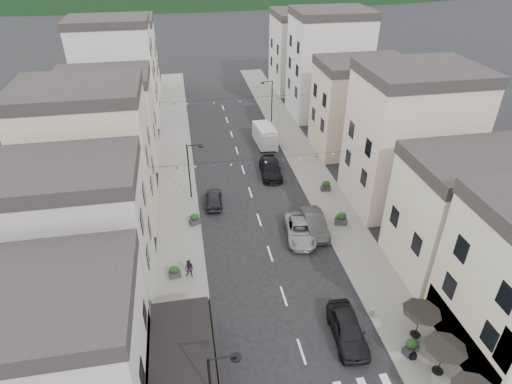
% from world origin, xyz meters
% --- Properties ---
extents(sidewalk_left, '(4.00, 76.00, 0.12)m').
position_xyz_m(sidewalk_left, '(-7.50, 32.00, 0.06)').
color(sidewalk_left, slate).
rests_on(sidewalk_left, ground).
extents(sidewalk_right, '(4.00, 76.00, 0.12)m').
position_xyz_m(sidewalk_right, '(7.50, 32.00, 0.06)').
color(sidewalk_right, slate).
rests_on(sidewalk_right, ground).
extents(boutique_building, '(12.00, 8.00, 8.00)m').
position_xyz_m(boutique_building, '(-15.50, 5.00, 4.00)').
color(boutique_building, '#A5A297').
rests_on(boutique_building, ground).
extents(boutique_awning, '(3.77, 7.50, 3.28)m').
position_xyz_m(boutique_awning, '(-7.25, 5.00, 3.11)').
color(boutique_awning, black).
rests_on(boutique_awning, ground).
extents(buildings_row_left, '(10.20, 54.16, 14.00)m').
position_xyz_m(buildings_row_left, '(-14.50, 37.75, 6.12)').
color(buildings_row_left, '#A5A297').
rests_on(buildings_row_left, ground).
extents(buildings_row_right, '(10.20, 54.16, 14.50)m').
position_xyz_m(buildings_row_right, '(14.50, 36.59, 6.32)').
color(buildings_row_right, beige).
rests_on(buildings_row_right, ground).
extents(cafe_terrace, '(2.50, 8.10, 2.53)m').
position_xyz_m(cafe_terrace, '(7.70, 2.80, 2.36)').
color(cafe_terrace, black).
rests_on(cafe_terrace, ground).
extents(streetlamp_left_far, '(1.70, 0.56, 6.00)m').
position_xyz_m(streetlamp_left_far, '(-5.82, 26.00, 3.70)').
color(streetlamp_left_far, black).
rests_on(streetlamp_left_far, ground).
extents(streetlamp_right_far, '(1.70, 0.56, 6.00)m').
position_xyz_m(streetlamp_right_far, '(5.82, 44.00, 3.70)').
color(streetlamp_right_far, black).
rests_on(streetlamp_right_far, ground).
extents(bollards, '(11.66, 10.26, 0.60)m').
position_xyz_m(bollards, '(0.00, 5.50, 0.42)').
color(bollards, gray).
rests_on(bollards, ground).
extents(bunting_near, '(19.00, 0.28, 0.62)m').
position_xyz_m(bunting_near, '(0.00, 22.00, 5.65)').
color(bunting_near, black).
rests_on(bunting_near, ground).
extents(bunting_far, '(19.00, 0.28, 0.62)m').
position_xyz_m(bunting_far, '(0.00, 38.00, 5.65)').
color(bunting_far, black).
rests_on(bunting_far, ground).
extents(parked_car_a, '(2.29, 5.03, 1.67)m').
position_xyz_m(parked_car_a, '(3.27, 6.53, 0.84)').
color(parked_car_a, black).
rests_on(parked_car_a, ground).
extents(parked_car_b, '(1.89, 5.01, 1.63)m').
position_xyz_m(parked_car_b, '(4.60, 18.45, 0.82)').
color(parked_car_b, '#333335').
rests_on(parked_car_b, ground).
extents(parked_car_c, '(3.08, 5.53, 1.46)m').
position_xyz_m(parked_car_c, '(3.06, 17.79, 0.73)').
color(parked_car_c, gray).
rests_on(parked_car_c, ground).
extents(parked_car_d, '(2.64, 5.59, 1.57)m').
position_xyz_m(parked_car_d, '(2.87, 29.39, 0.79)').
color(parked_car_d, black).
rests_on(parked_car_d, ground).
extents(parked_car_e, '(1.95, 4.11, 1.36)m').
position_xyz_m(parked_car_e, '(-3.95, 24.40, 0.68)').
color(parked_car_e, black).
rests_on(parked_car_e, ground).
extents(delivery_van, '(2.39, 5.34, 2.50)m').
position_xyz_m(delivery_van, '(3.80, 37.24, 1.23)').
color(delivery_van, silver).
rests_on(delivery_van, ground).
extents(pedestrian_a, '(0.80, 0.74, 1.83)m').
position_xyz_m(pedestrian_a, '(-7.83, 8.20, 1.04)').
color(pedestrian_a, black).
rests_on(pedestrian_a, sidewalk_left).
extents(pedestrian_b, '(0.97, 0.89, 1.60)m').
position_xyz_m(pedestrian_b, '(-6.80, 14.28, 0.92)').
color(pedestrian_b, '#28212C').
rests_on(pedestrian_b, sidewalk_left).
extents(planter_la, '(1.00, 0.64, 1.05)m').
position_xyz_m(planter_la, '(-7.98, 14.44, 0.63)').
color(planter_la, '#323235').
rests_on(planter_la, sidewalk_left).
extents(planter_lb, '(1.11, 0.85, 1.11)m').
position_xyz_m(planter_lb, '(-6.00, 21.28, 0.66)').
color(planter_lb, '#2F2E31').
rests_on(planter_lb, sidewalk_left).
extents(planter_ra, '(1.18, 0.92, 1.17)m').
position_xyz_m(planter_ra, '(6.87, 4.61, 0.69)').
color(planter_ra, '#28282A').
rests_on(planter_ra, sidewalk_right).
extents(planter_rb, '(1.24, 0.88, 1.25)m').
position_xyz_m(planter_rb, '(7.29, 18.86, 0.73)').
color(planter_rb, '#323235').
rests_on(planter_rb, sidewalk_right).
extents(planter_rc, '(1.03, 0.62, 1.11)m').
position_xyz_m(planter_rc, '(7.80, 24.86, 0.66)').
color(planter_rc, '#2D2D30').
rests_on(planter_rc, sidewalk_right).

